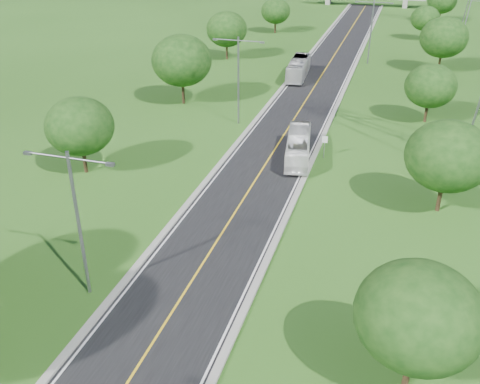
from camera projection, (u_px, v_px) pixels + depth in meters
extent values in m
plane|color=#254D15|center=(312.00, 91.00, 74.09)|extent=(260.00, 260.00, 0.00)
cube|color=black|center=(319.00, 80.00, 79.16)|extent=(8.00, 150.00, 0.06)
cube|color=gray|center=(291.00, 77.00, 80.22)|extent=(0.50, 150.00, 0.22)
cube|color=gray|center=(348.00, 82.00, 78.02)|extent=(0.50, 150.00, 0.22)
cylinder|color=slate|center=(324.00, 147.00, 53.56)|extent=(0.08, 0.08, 2.40)
cube|color=white|center=(325.00, 139.00, 53.16)|extent=(0.55, 0.04, 0.70)
cube|color=gray|center=(328.00, 0.00, 143.95)|extent=(1.20, 3.00, 2.00)
cube|color=gray|center=(405.00, 4.00, 138.76)|extent=(1.20, 3.00, 2.00)
cylinder|color=slate|center=(79.00, 227.00, 32.69)|extent=(0.22, 0.22, 10.00)
cylinder|color=slate|center=(47.00, 155.00, 30.91)|extent=(2.80, 0.12, 0.12)
cylinder|color=slate|center=(89.00, 161.00, 30.19)|extent=(2.80, 0.12, 0.12)
cube|color=slate|center=(28.00, 153.00, 31.28)|extent=(0.50, 0.25, 0.18)
cube|color=slate|center=(110.00, 164.00, 29.87)|extent=(0.50, 0.25, 0.18)
cylinder|color=slate|center=(238.00, 82.00, 60.63)|extent=(0.22, 0.22, 10.00)
cylinder|color=slate|center=(226.00, 40.00, 58.85)|extent=(2.80, 0.12, 0.12)
cylinder|color=slate|center=(251.00, 41.00, 58.13)|extent=(2.80, 0.12, 0.12)
cube|color=slate|center=(215.00, 39.00, 59.21)|extent=(0.50, 0.25, 0.18)
cube|color=slate|center=(262.00, 42.00, 57.81)|extent=(0.50, 0.25, 0.18)
cylinder|color=slate|center=(371.00, 32.00, 85.45)|extent=(0.22, 0.22, 10.00)
cylinder|color=slate|center=(365.00, 2.00, 83.68)|extent=(2.80, 0.12, 0.12)
cylinder|color=slate|center=(383.00, 3.00, 82.95)|extent=(2.80, 0.12, 0.12)
cube|color=slate|center=(357.00, 2.00, 84.04)|extent=(0.50, 0.25, 0.18)
cube|color=slate|center=(392.00, 3.00, 82.64)|extent=(0.50, 0.25, 0.18)
cylinder|color=black|center=(85.00, 159.00, 50.53)|extent=(0.36, 0.36, 2.70)
ellipsoid|color=#12370F|center=(80.00, 126.00, 48.99)|extent=(6.30, 6.30, 5.36)
cylinder|color=black|center=(183.00, 91.00, 68.77)|extent=(0.36, 0.36, 3.24)
ellipsoid|color=#12370F|center=(182.00, 60.00, 66.93)|extent=(7.56, 7.56, 6.43)
cylinder|color=black|center=(227.00, 51.00, 89.69)|extent=(0.36, 0.36, 2.88)
ellipsoid|color=#12370F|center=(227.00, 29.00, 88.05)|extent=(6.72, 6.72, 5.71)
cylinder|color=black|center=(275.00, 27.00, 109.44)|extent=(0.36, 0.36, 2.52)
ellipsoid|color=#12370F|center=(276.00, 11.00, 108.01)|extent=(5.88, 5.88, 5.00)
cylinder|color=black|center=(408.00, 366.00, 27.50)|extent=(0.36, 0.36, 2.70)
ellipsoid|color=#12370F|center=(418.00, 316.00, 25.97)|extent=(6.30, 6.30, 5.36)
cylinder|color=black|center=(440.00, 195.00, 43.87)|extent=(0.36, 0.36, 2.88)
ellipsoid|color=#12370F|center=(448.00, 156.00, 42.24)|extent=(6.72, 6.72, 5.71)
cylinder|color=black|center=(426.00, 112.00, 62.84)|extent=(0.36, 0.36, 2.52)
ellipsoid|color=#12370F|center=(431.00, 86.00, 61.41)|extent=(5.88, 5.88, 5.00)
cylinder|color=black|center=(440.00, 62.00, 82.52)|extent=(0.36, 0.36, 3.06)
ellipsoid|color=#12370F|center=(444.00, 37.00, 80.78)|extent=(7.14, 7.14, 6.07)
cylinder|color=black|center=(423.00, 34.00, 103.65)|extent=(0.36, 0.36, 2.34)
ellipsoid|color=#12370F|center=(425.00, 18.00, 102.32)|extent=(5.46, 5.46, 4.64)
cylinder|color=black|center=(440.00, 16.00, 119.59)|extent=(0.36, 0.36, 2.70)
ellipsoid|color=#12370F|center=(442.00, 1.00, 118.06)|extent=(6.30, 6.30, 5.36)
imported|color=white|center=(298.00, 147.00, 53.17)|extent=(3.65, 9.60, 2.61)
imported|color=silver|center=(298.00, 68.00, 79.48)|extent=(3.08, 10.41, 2.86)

